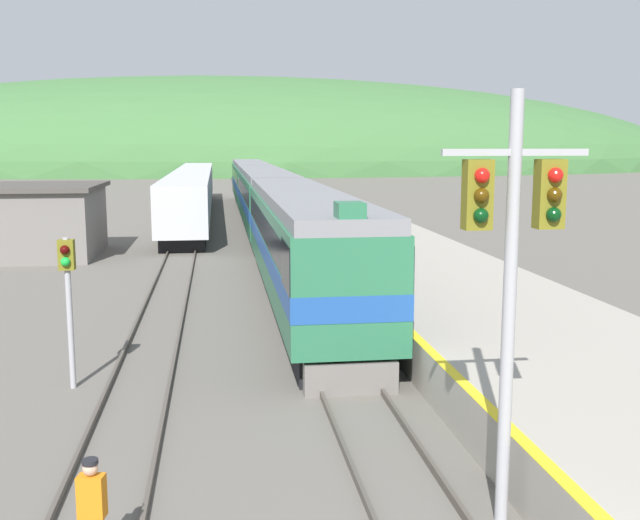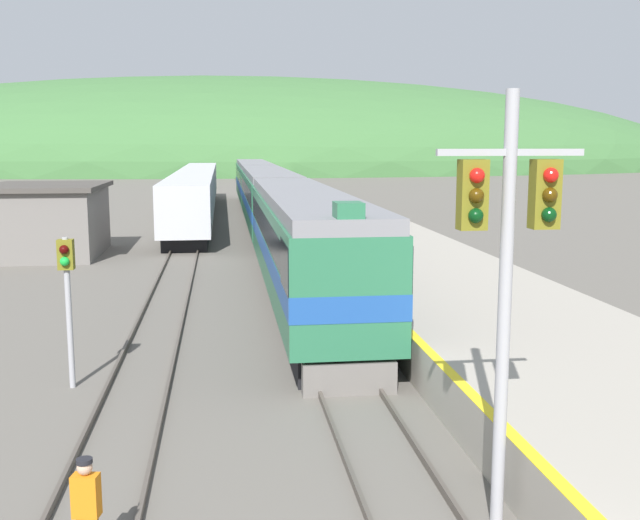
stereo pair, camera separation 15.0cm
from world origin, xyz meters
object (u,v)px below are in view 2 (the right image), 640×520
object	(u,v)px
express_train_lead_car	(304,244)
signal_mast_main	(507,248)
siding_train	(197,192)
carriage_third	(254,182)
signal_post_siding	(67,280)
track_worker	(87,507)
carriage_second	(268,200)

from	to	relation	value
express_train_lead_car	signal_mast_main	world-z (taller)	signal_mast_main
signal_mast_main	express_train_lead_car	bearing A→B (deg)	94.64
express_train_lead_car	siding_train	bearing A→B (deg)	98.01
carriage_third	signal_post_siding	xyz separation A→B (m)	(-6.53, -51.27, 0.38)
siding_train	track_worker	xyz separation A→B (m)	(0.18, -51.61, -0.97)
carriage_second	siding_train	world-z (taller)	carriage_second
express_train_lead_car	signal_post_siding	bearing A→B (deg)	-128.16
signal_post_siding	track_worker	bearing A→B (deg)	-77.73
carriage_third	siding_train	distance (m)	9.15
siding_train	signal_post_siding	bearing A→B (deg)	-92.06
express_train_lead_car	signal_mast_main	distance (m)	15.98
express_train_lead_car	siding_train	xyz separation A→B (m)	(-4.96, 35.27, -0.38)
carriage_second	siding_train	bearing A→B (deg)	109.77
carriage_third	track_worker	xyz separation A→B (m)	(-4.78, -59.30, -1.34)
signal_mast_main	siding_train	bearing A→B (deg)	96.97
siding_train	signal_post_siding	xyz separation A→B (m)	(-1.57, -43.58, 0.75)
carriage_second	signal_mast_main	size ratio (longest dim) A/B	3.13
siding_train	signal_mast_main	size ratio (longest dim) A/B	6.76
carriage_second	express_train_lead_car	bearing A→B (deg)	-90.00
siding_train	carriage_second	bearing A→B (deg)	-70.23
express_train_lead_car	signal_post_siding	size ratio (longest dim) A/B	5.52
express_train_lead_car	carriage_third	xyz separation A→B (m)	(0.00, 42.95, -0.01)
track_worker	signal_mast_main	bearing A→B (deg)	5.14
carriage_third	signal_post_siding	size ratio (longest dim) A/B	5.65
express_train_lead_car	track_worker	size ratio (longest dim) A/B	12.52
carriage_second	signal_post_siding	size ratio (longest dim) A/B	5.65
carriage_third	track_worker	size ratio (longest dim) A/B	12.83
carriage_third	signal_post_siding	distance (m)	51.68
carriage_second	carriage_third	bearing A→B (deg)	90.00
signal_post_siding	track_worker	xyz separation A→B (m)	(1.75, -8.03, -1.72)
siding_train	track_worker	size ratio (longest dim) A/B	27.76
signal_mast_main	track_worker	world-z (taller)	signal_mast_main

